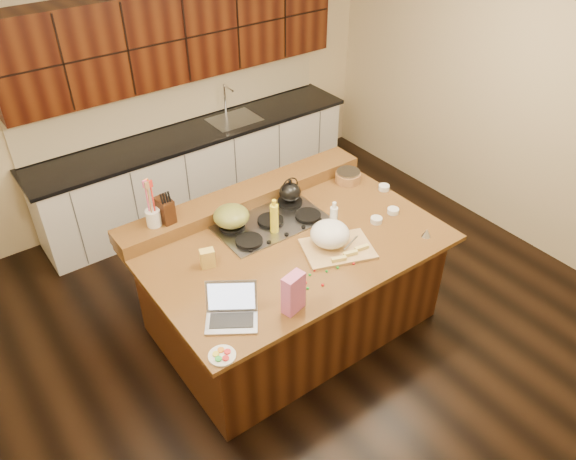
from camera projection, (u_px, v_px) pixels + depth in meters
room at (292, 196)px, 4.30m from camera, size 5.52×5.02×2.72m
island at (291, 283)px, 4.82m from camera, size 2.40×1.60×0.92m
back_ledge at (245, 197)px, 4.97m from camera, size 2.40×0.30×0.12m
cooktop at (271, 222)px, 4.74m from camera, size 0.92×0.52×0.05m
back_counter at (192, 126)px, 6.10m from camera, size 3.70×0.66×2.40m
kettle at (290, 192)px, 4.90m from camera, size 0.20×0.20×0.17m
green_bowl at (231, 216)px, 4.61m from camera, size 0.35×0.35×0.17m
laptop at (232, 310)px, 3.83m from camera, size 0.45×0.43×0.25m
oil_bottle at (274, 219)px, 4.56m from camera, size 0.07×0.07×0.27m
vinegar_bottle at (333, 220)px, 4.57m from camera, size 0.07×0.07×0.25m
wooden_tray at (332, 237)px, 4.43m from camera, size 0.64×0.56×0.22m
ramekin_a at (376, 220)px, 4.75m from camera, size 0.11×0.11×0.04m
ramekin_b at (393, 211)px, 4.86m from camera, size 0.12×0.12×0.04m
ramekin_c at (384, 188)px, 5.17m from camera, size 0.13×0.13×0.04m
strainer_bowl at (348, 177)px, 5.27m from camera, size 0.28×0.28×0.09m
kitchen_timer at (427, 233)px, 4.58m from camera, size 0.08×0.08×0.07m
pink_bag at (293, 293)px, 3.83m from camera, size 0.18×0.12×0.31m
candy_plate at (222, 356)px, 3.58m from camera, size 0.23×0.23×0.01m
package_box at (207, 258)px, 4.25m from camera, size 0.13×0.10×0.15m
utensil_crock at (154, 218)px, 4.49m from camera, size 0.15×0.15×0.14m
knife_block at (165, 210)px, 4.52m from camera, size 0.12×0.18×0.20m
gumdrop_0 at (341, 261)px, 4.33m from camera, size 0.02×0.02×0.02m
gumdrop_1 at (304, 282)px, 4.13m from camera, size 0.02×0.02×0.02m
gumdrop_2 at (354, 264)px, 4.31m from camera, size 0.02×0.02×0.02m
gumdrop_3 at (338, 268)px, 4.27m from camera, size 0.02×0.02×0.02m
gumdrop_4 at (306, 282)px, 4.13m from camera, size 0.02×0.02×0.02m
gumdrop_5 at (327, 271)px, 4.23m from camera, size 0.02×0.02×0.02m
gumdrop_6 at (302, 286)px, 4.10m from camera, size 0.02×0.02×0.02m
gumdrop_7 at (310, 275)px, 4.20m from camera, size 0.02×0.02×0.02m
gumdrop_8 at (323, 285)px, 4.11m from camera, size 0.02×0.02×0.02m
gumdrop_9 at (308, 288)px, 4.08m from camera, size 0.02×0.02×0.02m
gumdrop_10 at (314, 270)px, 4.25m from camera, size 0.02×0.02×0.02m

